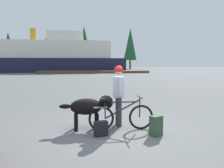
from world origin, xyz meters
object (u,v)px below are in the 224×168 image
Objects in this scene: dog at (90,107)px; handbag_pannier at (101,129)px; bicycle at (121,117)px; backpack at (156,126)px; person_cyclist at (119,90)px; ferry_boat at (52,57)px.

dog is 0.76m from handbag_pannier.
backpack is at bearing -33.90° from bicycle.
bicycle is 0.79m from person_cyclist.
bicycle is 0.94m from backpack.
person_cyclist is at bearing 54.05° from handbag_pannier.
backpack is 38.91m from ferry_boat.
dog is at bearing 163.58° from bicycle.
dog is at bearing -165.11° from person_cyclist.
person_cyclist is at bearing 127.95° from backpack.
bicycle is 0.68m from handbag_pannier.
ferry_boat reaches higher than bicycle.
ferry_boat is at bearing 100.63° from backpack.
person_cyclist is at bearing -80.22° from ferry_boat.
person_cyclist is 0.06× the size of ferry_boat.
bicycle is 3.50× the size of backpack.
bicycle reaches higher than handbag_pannier.
dog is 4.00× the size of handbag_pannier.
bicycle is 1.21× the size of dog.
ferry_boat is (-7.16, 38.15, 2.59)m from backpack.
backpack is 1.38× the size of handbag_pannier.
person_cyclist reaches higher than bicycle.
bicycle is at bearing -16.42° from dog.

